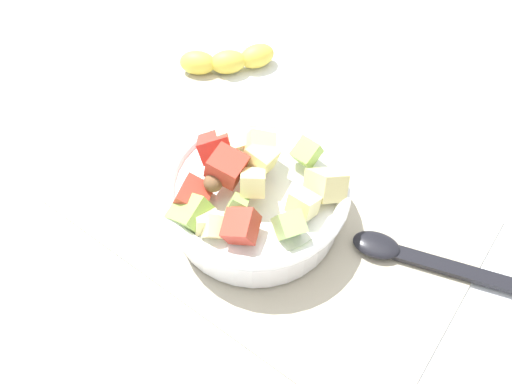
{
  "coord_description": "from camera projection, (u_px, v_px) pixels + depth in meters",
  "views": [
    {
      "loc": [
        -0.21,
        0.31,
        0.56
      ],
      "look_at": [
        0.01,
        0.01,
        0.05
      ],
      "focal_mm": 37.56,
      "sensor_mm": 36.0,
      "label": 1
    }
  ],
  "objects": [
    {
      "name": "serving_spoon",
      "position": [
        413.0,
        256.0,
        0.62
      ],
      "size": [
        0.21,
        0.09,
        0.01
      ],
      "color": "black",
      "rests_on": "placemat"
    },
    {
      "name": "banana_whole",
      "position": [
        228.0,
        60.0,
        0.82
      ],
      "size": [
        0.13,
        0.13,
        0.04
      ],
      "color": "yellow",
      "rests_on": "ground_plane"
    },
    {
      "name": "placemat",
      "position": [
        269.0,
        211.0,
        0.67
      ],
      "size": [
        0.49,
        0.32,
        0.01
      ],
      "primitive_type": "cube",
      "color": "#BCB299",
      "rests_on": "ground_plane"
    },
    {
      "name": "salad_bowl",
      "position": [
        255.0,
        195.0,
        0.63
      ],
      "size": [
        0.22,
        0.22,
        0.11
      ],
      "color": "white",
      "rests_on": "placemat"
    },
    {
      "name": "ground_plane",
      "position": [
        269.0,
        212.0,
        0.67
      ],
      "size": [
        2.4,
        2.4,
        0.0
      ],
      "primitive_type": "plane",
      "color": "silver"
    }
  ]
}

